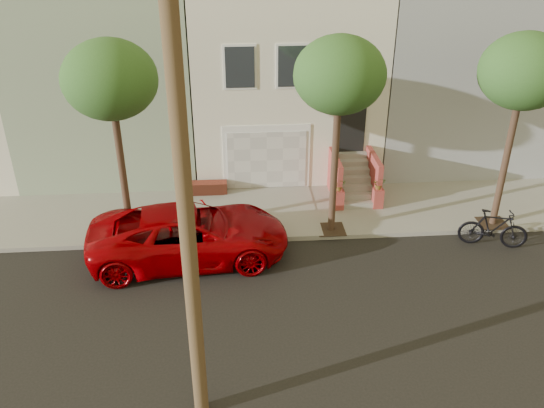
{
  "coord_description": "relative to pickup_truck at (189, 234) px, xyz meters",
  "views": [
    {
      "loc": [
        -2.15,
        -11.83,
        9.51
      ],
      "look_at": [
        -1.02,
        3.0,
        1.65
      ],
      "focal_mm": 36.93,
      "sensor_mm": 36.0,
      "label": 1
    }
  ],
  "objects": [
    {
      "name": "sidewalk",
      "position": [
        3.54,
        2.55,
        -0.75
      ],
      "size": [
        40.0,
        3.7,
        0.15
      ],
      "primitive_type": "cube",
      "color": "gray",
      "rests_on": "ground"
    },
    {
      "name": "motorcycle",
      "position": [
        9.48,
        -0.03,
        -0.2
      ],
      "size": [
        2.19,
        1.16,
        1.27
      ],
      "primitive_type": "imported",
      "rotation": [
        0.0,
        0.0,
        1.29
      ],
      "color": "black",
      "rests_on": "ground"
    },
    {
      "name": "house_row",
      "position": [
        3.54,
        8.39,
        2.82
      ],
      "size": [
        33.1,
        11.7,
        7.0
      ],
      "color": "beige",
      "rests_on": "sidewalk"
    },
    {
      "name": "tree_left",
      "position": [
        -1.96,
        1.1,
        4.43
      ],
      "size": [
        2.7,
        2.57,
        6.3
      ],
      "color": "#2D2116",
      "rests_on": "sidewalk"
    },
    {
      "name": "tree_mid",
      "position": [
        4.54,
        1.1,
        4.43
      ],
      "size": [
        2.7,
        2.57,
        6.3
      ],
      "color": "#2D2116",
      "rests_on": "sidewalk"
    },
    {
      "name": "tree_right",
      "position": [
        10.04,
        1.1,
        4.43
      ],
      "size": [
        2.7,
        2.57,
        6.3
      ],
      "color": "#2D2116",
      "rests_on": "sidewalk"
    },
    {
      "name": "pickup_truck",
      "position": [
        0.0,
        0.0,
        0.0
      ],
      "size": [
        6.18,
        3.24,
        1.66
      ],
      "primitive_type": "imported",
      "rotation": [
        0.0,
        0.0,
        1.65
      ],
      "color": "#900004",
      "rests_on": "ground"
    },
    {
      "name": "ground",
      "position": [
        3.54,
        -2.8,
        -0.83
      ],
      "size": [
        90.0,
        90.0,
        0.0
      ],
      "primitive_type": "plane",
      "color": "black",
      "rests_on": "ground"
    }
  ]
}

